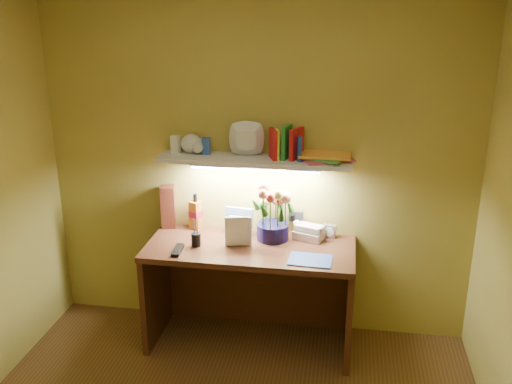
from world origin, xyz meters
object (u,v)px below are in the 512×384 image
desk (250,295)px  flower_bouquet (273,212)px  telephone (309,231)px  whisky_bottle (196,211)px  desk_clock (330,231)px

desk → flower_bouquet: size_ratio=3.59×
telephone → whisky_bottle: 0.82m
telephone → whisky_bottle: size_ratio=0.75×
desk → telephone: 0.61m
telephone → desk_clock: bearing=39.1°
flower_bouquet → whisky_bottle: 0.58m
flower_bouquet → whisky_bottle: flower_bouquet is taller
desk → flower_bouquet: 0.60m
flower_bouquet → telephone: size_ratio=1.99×
desk_clock → whisky_bottle: bearing=-166.0°
flower_bouquet → whisky_bottle: bearing=170.6°
desk → whisky_bottle: size_ratio=5.33×
desk → telephone: bearing=26.7°
desk → flower_bouquet: bearing=47.4°
desk → telephone: telephone is taller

